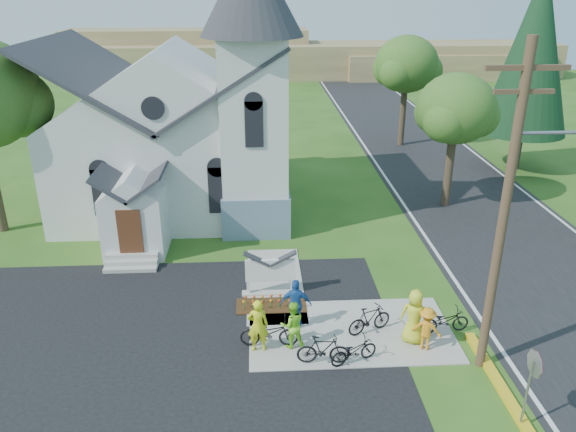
{
  "coord_description": "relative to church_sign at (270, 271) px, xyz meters",
  "views": [
    {
      "loc": [
        -1.61,
        -15.67,
        11.25
      ],
      "look_at": [
        -0.41,
        5.0,
        2.52
      ],
      "focal_mm": 35.0,
      "sensor_mm": 36.0,
      "label": 1
    }
  ],
  "objects": [
    {
      "name": "church",
      "position": [
        -4.28,
        9.28,
        4.22
      ],
      "size": [
        12.35,
        12.0,
        13.0
      ],
      "color": "silver",
      "rests_on": "ground"
    },
    {
      "name": "cyclist_0",
      "position": [
        -0.5,
        -3.57,
        -0.04
      ],
      "size": [
        0.7,
        0.47,
        1.87
      ],
      "primitive_type": "imported",
      "rotation": [
        0.0,
        0.0,
        3.17
      ],
      "color": "yellow",
      "rests_on": "sidewalk"
    },
    {
      "name": "flower_bed",
      "position": [
        0.0,
        -0.9,
        -0.99
      ],
      "size": [
        2.6,
        1.1,
        0.07
      ],
      "primitive_type": "cube",
      "color": "#321E0D",
      "rests_on": "ground"
    },
    {
      "name": "cyclist_2",
      "position": [
        0.82,
        -2.34,
        -0.05
      ],
      "size": [
        1.14,
        0.62,
        1.84
      ],
      "primitive_type": "imported",
      "rotation": [
        0.0,
        0.0,
        2.98
      ],
      "color": "#2157A8",
      "rests_on": "sidewalk"
    },
    {
      "name": "bike_2",
      "position": [
        2.51,
        -4.4,
        -0.55
      ],
      "size": [
        1.72,
        1.12,
        0.86
      ],
      "primitive_type": "imported",
      "rotation": [
        0.0,
        0.0,
        1.94
      ],
      "color": "black",
      "rests_on": "sidewalk"
    },
    {
      "name": "bike_3",
      "position": [
        3.31,
        -2.79,
        -0.47
      ],
      "size": [
        1.73,
        1.09,
        1.01
      ],
      "primitive_type": "imported",
      "rotation": [
        0.0,
        0.0,
        1.97
      ],
      "color": "black",
      "rests_on": "sidewalk"
    },
    {
      "name": "cyclist_3",
      "position": [
        4.97,
        -3.81,
        -0.22
      ],
      "size": [
        1.13,
        0.91,
        1.52
      ],
      "primitive_type": "imported",
      "rotation": [
        0.0,
        0.0,
        2.72
      ],
      "color": "orange",
      "rests_on": "sidewalk"
    },
    {
      "name": "bike_4",
      "position": [
        5.9,
        -2.94,
        -0.53
      ],
      "size": [
        1.75,
        0.76,
        0.89
      ],
      "primitive_type": "imported",
      "rotation": [
        0.0,
        0.0,
        1.67
      ],
      "color": "black",
      "rests_on": "sidewalk"
    },
    {
      "name": "ground",
      "position": [
        1.2,
        -3.2,
        -1.03
      ],
      "size": [
        120.0,
        120.0,
        0.0
      ],
      "primitive_type": "plane",
      "color": "#2A5217",
      "rests_on": "ground"
    },
    {
      "name": "conifer",
      "position": [
        16.2,
        14.8,
        6.36
      ],
      "size": [
        5.2,
        5.2,
        12.4
      ],
      "color": "#3D2B21",
      "rests_on": "ground"
    },
    {
      "name": "road",
      "position": [
        11.2,
        11.8,
        -1.02
      ],
      "size": [
        8.0,
        90.0,
        0.02
      ],
      "primitive_type": "cube",
      "color": "black",
      "rests_on": "ground"
    },
    {
      "name": "utility_pole",
      "position": [
        6.56,
        -4.7,
        4.38
      ],
      "size": [
        3.45,
        0.28,
        10.0
      ],
      "color": "#4D3426",
      "rests_on": "ground"
    },
    {
      "name": "sidewalk",
      "position": [
        2.7,
        -2.7,
        -1.0
      ],
      "size": [
        7.0,
        4.0,
        0.05
      ],
      "primitive_type": "cube",
      "color": "gray",
      "rests_on": "ground"
    },
    {
      "name": "bike_1",
      "position": [
        1.53,
        -4.4,
        -0.47
      ],
      "size": [
        1.7,
        0.58,
        1.01
      ],
      "primitive_type": "imported",
      "rotation": [
        0.0,
        0.0,
        1.5
      ],
      "color": "black",
      "rests_on": "sidewalk"
    },
    {
      "name": "stop_sign",
      "position": [
        6.63,
        -7.4,
        0.75
      ],
      "size": [
        0.11,
        0.76,
        2.48
      ],
      "color": "gray",
      "rests_on": "ground"
    },
    {
      "name": "distant_hills",
      "position": [
        4.56,
        53.13,
        1.15
      ],
      "size": [
        61.0,
        10.0,
        5.6
      ],
      "color": "olive",
      "rests_on": "ground"
    },
    {
      "name": "cyclist_1",
      "position": [
        0.62,
        -3.44,
        -0.15
      ],
      "size": [
        0.89,
        0.74,
        1.65
      ],
      "primitive_type": "imported",
      "rotation": [
        0.0,
        0.0,
        3.29
      ],
      "color": "#8AE52B",
      "rests_on": "sidewalk"
    },
    {
      "name": "parking_lot",
      "position": [
        -5.8,
        -5.2,
        -1.02
      ],
      "size": [
        20.0,
        16.0,
        0.02
      ],
      "primitive_type": "cube",
      "color": "black",
      "rests_on": "ground"
    },
    {
      "name": "tree_road_near",
      "position": [
        9.7,
        8.8,
        4.18
      ],
      "size": [
        4.0,
        4.0,
        7.05
      ],
      "color": "#3D2B21",
      "rests_on": "ground"
    },
    {
      "name": "bike_0",
      "position": [
        -0.13,
        -3.37,
        -0.47
      ],
      "size": [
        1.96,
        0.78,
        1.01
      ],
      "primitive_type": "imported",
      "rotation": [
        0.0,
        0.0,
        1.51
      ],
      "color": "black",
      "rests_on": "sidewalk"
    },
    {
      "name": "church_sign",
      "position": [
        0.0,
        0.0,
        0.0
      ],
      "size": [
        2.2,
        0.4,
        1.7
      ],
      "color": "gray",
      "rests_on": "ground"
    },
    {
      "name": "tree_road_mid",
      "position": [
        10.2,
        20.8,
        4.75
      ],
      "size": [
        4.4,
        4.4,
        7.8
      ],
      "color": "#3D2B21",
      "rests_on": "ground"
    },
    {
      "name": "cyclist_4",
      "position": [
        4.66,
        -3.41,
        -0.0
      ],
      "size": [
        1.11,
        0.91,
        1.94
      ],
      "primitive_type": "imported",
      "rotation": [
        0.0,
        0.0,
        2.78
      ],
      "color": "#C9D527",
      "rests_on": "sidewalk"
    }
  ]
}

